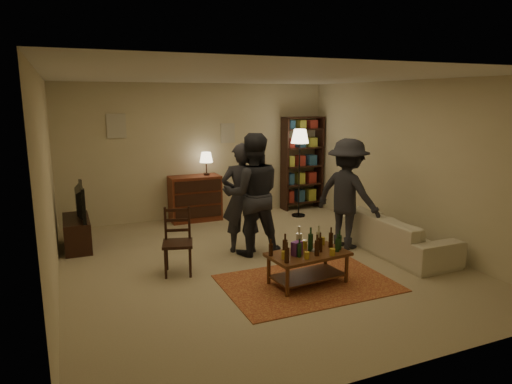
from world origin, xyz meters
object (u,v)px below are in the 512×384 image
floor_lamp (300,142)px  person_left (242,198)px  tv_stand (77,225)px  dining_chair (178,239)px  sofa (395,233)px  person_right (252,195)px  coffee_table (308,255)px  bookshelf (302,162)px  person_by_sofa (347,194)px  dresser (195,197)px

floor_lamp → person_left: floor_lamp is taller
tv_stand → dining_chair: bearing=-53.2°
floor_lamp → person_left: size_ratio=1.03×
sofa → person_right: person_right is taller
sofa → coffee_table: bearing=106.6°
coffee_table → person_right: person_right is taller
bookshelf → sofa: (-0.05, -3.18, -0.73)m
coffee_table → bookshelf: 4.28m
sofa → person_by_sofa: size_ratio=1.16×
coffee_table → person_left: person_left is taller
coffee_table → sofa: bearing=16.6°
tv_stand → sofa: (4.64, -2.20, -0.08)m
floor_lamp → person_right: bearing=-135.2°
dining_chair → dresser: 2.79m
floor_lamp → bookshelf: bearing=56.7°
bookshelf → person_right: bearing=-132.6°
dresser → person_right: size_ratio=0.72×
bookshelf → floor_lamp: 0.87m
tv_stand → sofa: tv_stand is taller
bookshelf → floor_lamp: bookshelf is taller
tv_stand → dresser: bearing=22.1°
tv_stand → bookshelf: 4.84m
coffee_table → person_left: bearing=101.5°
person_by_sofa → sofa: bearing=-153.1°
dining_chair → person_by_sofa: person_by_sofa is taller
bookshelf → floor_lamp: bearing=-123.3°
dining_chair → person_left: size_ratio=0.54×
tv_stand → dresser: size_ratio=0.78×
dresser → person_by_sofa: 3.20m
coffee_table → dresser: dresser is taller
tv_stand → person_right: size_ratio=0.56×
dining_chair → bookshelf: (3.43, 2.67, 0.54)m
sofa → person_left: person_left is taller
dining_chair → person_left: bearing=37.9°
coffee_table → tv_stand: tv_stand is taller
floor_lamp → coffee_table: bearing=-116.4°
bookshelf → sofa: size_ratio=0.97×
coffee_table → dining_chair: size_ratio=1.17×
person_left → dresser: bearing=-66.9°
dining_chair → person_left: person_left is taller
dining_chair → tv_stand: 2.11m
tv_stand → bookshelf: (4.69, 0.98, 0.65)m
dining_chair → tv_stand: tv_stand is taller
person_left → person_right: 0.21m
dining_chair → floor_lamp: bearing=49.6°
dresser → bookshelf: size_ratio=0.67×
floor_lamp → person_right: (-1.77, -1.76, -0.58)m
bookshelf → floor_lamp: (-0.39, -0.59, 0.50)m
bookshelf → person_left: (-2.27, -2.19, -0.16)m
bookshelf → coffee_table: bearing=-117.6°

